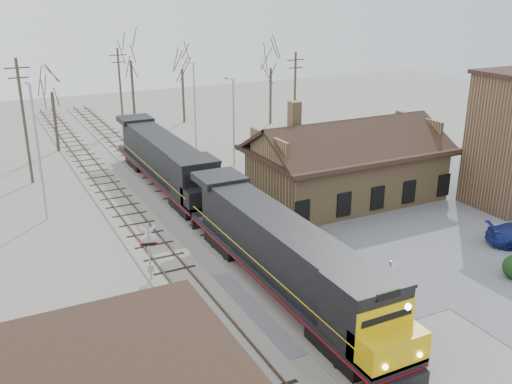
{
  "coord_description": "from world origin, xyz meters",
  "views": [
    {
      "loc": [
        -13.89,
        -23.19,
        15.82
      ],
      "look_at": [
        2.45,
        9.0,
        2.98
      ],
      "focal_mm": 40.0,
      "sensor_mm": 36.0,
      "label": 1
    }
  ],
  "objects": [
    {
      "name": "parking_lot",
      "position": [
        18.0,
        4.0,
        0.02
      ],
      "size": [
        22.0,
        26.0,
        0.03
      ],
      "primitive_type": "cube",
      "color": "slate",
      "rests_on": "ground"
    },
    {
      "name": "track_main",
      "position": [
        0.0,
        15.0,
        0.07
      ],
      "size": [
        3.4,
        90.0,
        0.24
      ],
      "color": "#9A958B",
      "rests_on": "ground"
    },
    {
      "name": "ground",
      "position": [
        0.0,
        0.0,
        0.0
      ],
      "size": [
        140.0,
        140.0,
        0.0
      ],
      "primitive_type": "plane",
      "color": "#9A958B",
      "rests_on": "ground"
    },
    {
      "name": "tree_c",
      "position": [
        4.15,
        45.45,
        9.11
      ],
      "size": [
        5.22,
        5.22,
        12.78
      ],
      "color": "#382D23",
      "rests_on": "ground"
    },
    {
      "name": "track_siding",
      "position": [
        -4.5,
        15.0,
        0.07
      ],
      "size": [
        3.4,
        90.0,
        0.24
      ],
      "color": "#9A958B",
      "rests_on": "ground"
    },
    {
      "name": "depot",
      "position": [
        11.99,
        12.0,
        2.41
      ],
      "size": [
        15.2,
        9.31,
        7.9
      ],
      "color": "#98774E",
      "rests_on": "ground"
    },
    {
      "name": "streetlight_b",
      "position": [
        7.76,
        24.18,
        4.65
      ],
      "size": [
        0.25,
        2.04,
        8.24
      ],
      "color": "#A5A8AD",
      "rests_on": "ground"
    },
    {
      "name": "crossbuck_near",
      "position": [
        2.38,
        -4.89,
        1.89
      ],
      "size": [
        1.15,
        0.3,
        4.02
      ],
      "rotation": [
        0.0,
        0.0,
        0.0
      ],
      "color": "#A5A8AD",
      "rests_on": "ground"
    },
    {
      "name": "tree_d",
      "position": [
        10.14,
        44.24,
        7.69
      ],
      "size": [
        4.41,
        4.41,
        10.8
      ],
      "color": "#382D23",
      "rests_on": "ground"
    },
    {
      "name": "tree_b",
      "position": [
        -6.28,
        37.2,
        7.11
      ],
      "size": [
        4.08,
        4.08,
        9.98
      ],
      "color": "#382D23",
      "rests_on": "ground"
    },
    {
      "name": "streetlight_a",
      "position": [
        -10.06,
        18.26,
        5.48
      ],
      "size": [
        0.25,
        2.04,
        9.87
      ],
      "color": "#A5A8AD",
      "rests_on": "ground"
    },
    {
      "name": "utility_pole_a",
      "position": [
        -9.97,
        27.48,
        5.55
      ],
      "size": [
        2.0,
        0.24,
        10.64
      ],
      "color": "#382D23",
      "rests_on": "ground"
    },
    {
      "name": "utility_pole_c",
      "position": [
        16.47,
        27.71,
        5.17
      ],
      "size": [
        2.0,
        0.24,
        9.88
      ],
      "color": "#382D23",
      "rests_on": "ground"
    },
    {
      "name": "locomotive_trailing",
      "position": [
        0.0,
        20.6,
        2.32
      ],
      "size": [
        2.97,
        19.87,
        4.17
      ],
      "color": "black",
      "rests_on": "ground"
    },
    {
      "name": "road",
      "position": [
        0.0,
        0.0,
        0.01
      ],
      "size": [
        60.0,
        9.0,
        0.03
      ],
      "primitive_type": "cube",
      "color": "slate",
      "rests_on": "ground"
    },
    {
      "name": "crossbuck_far",
      "position": [
        -6.04,
        5.64,
        1.7
      ],
      "size": [
        1.0,
        0.35,
        3.54
      ],
      "rotation": [
        0.0,
        0.0,
        2.89
      ],
      "color": "#A5A8AD",
      "rests_on": "ground"
    },
    {
      "name": "tree_e",
      "position": [
        19.46,
        38.54,
        7.98
      ],
      "size": [
        4.57,
        4.57,
        11.2
      ],
      "color": "#382D23",
      "rests_on": "ground"
    },
    {
      "name": "utility_pole_b",
      "position": [
        2.12,
        43.23,
        5.02
      ],
      "size": [
        2.0,
        0.24,
        9.59
      ],
      "color": "#382D23",
      "rests_on": "ground"
    },
    {
      "name": "streetlight_c",
      "position": [
        7.08,
        32.36,
        4.96
      ],
      "size": [
        0.25,
        2.04,
        8.86
      ],
      "color": "#A5A8AD",
      "rests_on": "ground"
    },
    {
      "name": "locomotive_lead",
      "position": [
        0.0,
        0.46,
        2.32
      ],
      "size": [
        2.97,
        19.87,
        4.41
      ],
      "color": "black",
      "rests_on": "ground"
    }
  ]
}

